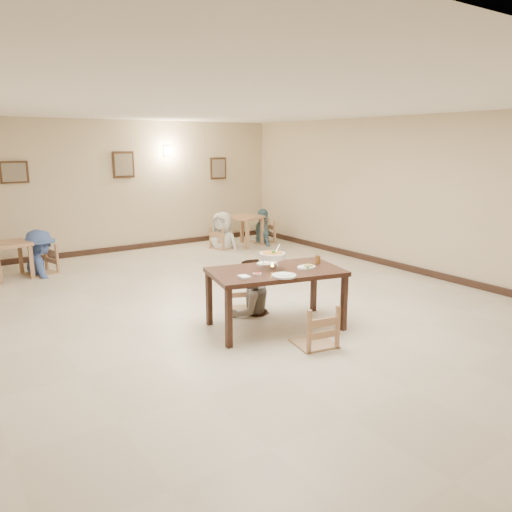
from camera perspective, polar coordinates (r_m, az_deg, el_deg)
floor at (r=7.82m, az=-2.27°, el=-5.67°), size 10.00×10.00×0.00m
ceiling at (r=7.44m, az=-2.47°, el=16.82°), size 10.00×10.00×0.00m
wall_back at (r=12.00m, az=-15.29°, el=7.64°), size 10.00×0.00×10.00m
wall_right at (r=10.18m, az=17.21°, el=6.70°), size 0.00×10.00×10.00m
baseboard_back at (r=12.17m, az=-14.85°, el=0.87°), size 8.00×0.06×0.12m
baseboard_right at (r=10.39m, az=16.59°, el=-1.22°), size 0.06×10.00×0.12m
picture_a at (r=11.40m, az=-25.92°, el=8.61°), size 0.55×0.04×0.45m
picture_b at (r=11.96m, az=-14.90°, el=10.05°), size 0.50×0.04×0.60m
picture_c at (r=13.03m, az=-4.32°, el=9.96°), size 0.45×0.04×0.55m
wall_sconce at (r=12.37m, az=-10.10°, el=11.74°), size 0.16×0.05×0.22m
main_table at (r=6.70m, az=2.27°, el=-2.25°), size 1.92×1.35×0.82m
chair_far at (r=7.42m, az=-1.44°, el=-2.84°), size 0.45×0.45×0.95m
chair_near at (r=6.23m, az=6.74°, el=-5.67°), size 0.48×0.48×1.02m
main_diner at (r=7.28m, az=-0.81°, el=-0.40°), size 0.87×0.72×1.62m
curry_warmer at (r=6.67m, az=1.88°, el=0.00°), size 0.39×0.34×0.31m
rice_plate_far at (r=6.98m, az=1.27°, el=-0.82°), size 0.31×0.31×0.07m
rice_plate_near at (r=6.34m, az=3.23°, el=-2.23°), size 0.31×0.31×0.07m
fried_plate at (r=6.79m, az=5.79°, el=-1.22°), size 0.27×0.27×0.06m
chili_dish at (r=6.43m, az=0.15°, el=-2.03°), size 0.11×0.11×0.02m
napkin_cutlery at (r=6.26m, az=-1.36°, el=-2.41°), size 0.16×0.24×0.03m
drink_glass at (r=7.05m, az=7.06°, el=-0.31°), size 0.08×0.08×0.15m
bg_table_left at (r=10.29m, az=-26.42°, el=0.68°), size 0.79×0.79×0.69m
bg_table_right at (r=12.25m, az=-1.32°, el=3.96°), size 0.95×0.95×0.74m
bg_chair_lr at (r=10.41m, az=-23.57°, el=0.98°), size 0.51×0.51×1.08m
bg_chair_rl at (r=12.01m, az=-3.85°, el=3.28°), size 0.47×0.47×1.01m
bg_chair_rr at (r=12.63m, az=0.78°, el=3.96°), size 0.51×0.51×1.10m
bg_diner_b at (r=10.35m, az=-23.73°, el=2.76°), size 0.80×1.20×1.74m
bg_diner_c at (r=11.96m, az=-3.88°, el=5.08°), size 0.92×1.03×1.77m
bg_diner_d at (r=12.58m, az=0.78°, el=5.44°), size 0.73×1.11×1.75m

